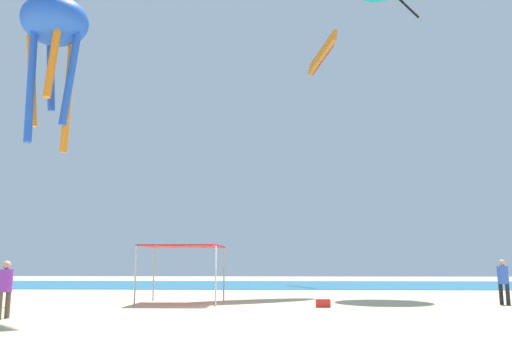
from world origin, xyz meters
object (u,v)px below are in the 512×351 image
at_px(kite_octopus_blue, 54,29).
at_px(cooler_box, 323,303).
at_px(person_near_tent, 5,284).
at_px(person_leftmost, 503,278).
at_px(kite_parafoil_orange, 322,54).
at_px(canopy_tent, 183,248).

bearing_deg(kite_octopus_blue, cooler_box, -120.11).
xyz_separation_m(person_near_tent, person_leftmost, (17.93, 6.50, 0.06)).
xyz_separation_m(cooler_box, kite_octopus_blue, (-11.95, 0.93, 12.17)).
height_order(person_leftmost, cooler_box, person_leftmost).
bearing_deg(kite_parafoil_orange, cooler_box, 148.93).
height_order(canopy_tent, cooler_box, canopy_tent).
bearing_deg(person_leftmost, canopy_tent, 62.50).
bearing_deg(kite_parafoil_orange, canopy_tent, 135.62).
bearing_deg(kite_parafoil_orange, kite_octopus_blue, 124.90).
bearing_deg(person_near_tent, canopy_tent, -14.78).
bearing_deg(kite_octopus_blue, person_near_tent, 170.86).
height_order(person_near_tent, cooler_box, person_near_tent).
distance_m(kite_parafoil_orange, kite_octopus_blue, 30.89).
relative_size(person_leftmost, kite_parafoil_orange, 0.36).
xyz_separation_m(kite_parafoil_orange, kite_octopus_blue, (-14.56, -25.57, -9.38)).
bearing_deg(canopy_tent, cooler_box, -16.20).
relative_size(person_near_tent, cooler_box, 3.09).
relative_size(canopy_tent, person_leftmost, 1.79).
bearing_deg(cooler_box, person_near_tent, -154.70).
xyz_separation_m(person_leftmost, cooler_box, (-7.69, -1.66, -0.92)).
relative_size(canopy_tent, person_near_tent, 1.89).
xyz_separation_m(person_near_tent, kite_parafoil_orange, (12.85, 31.35, 20.68)).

